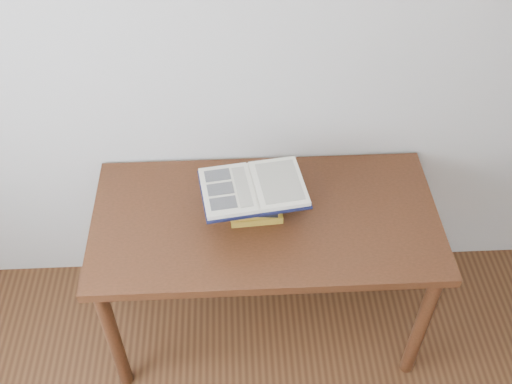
{
  "coord_description": "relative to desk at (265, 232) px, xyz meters",
  "views": [
    {
      "loc": [
        -0.02,
        -0.24,
        2.57
      ],
      "look_at": [
        0.06,
        1.34,
        0.95
      ],
      "focal_mm": 42.0,
      "sensor_mm": 36.0,
      "label": 1
    }
  ],
  "objects": [
    {
      "name": "open_book",
      "position": [
        -0.05,
        0.01,
        0.26
      ],
      "size": [
        0.44,
        0.33,
        0.03
      ],
      "rotation": [
        0.0,
        0.0,
        0.14
      ],
      "color": "black",
      "rests_on": "book_stack"
    },
    {
      "name": "book_stack",
      "position": [
        -0.06,
        0.02,
        0.17
      ],
      "size": [
        0.27,
        0.19,
        0.15
      ],
      "color": "#B69129",
      "rests_on": "desk"
    },
    {
      "name": "desk",
      "position": [
        0.0,
        0.0,
        0.0
      ],
      "size": [
        1.41,
        0.71,
        0.76
      ],
      "color": "#4C2413",
      "rests_on": "ground"
    }
  ]
}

